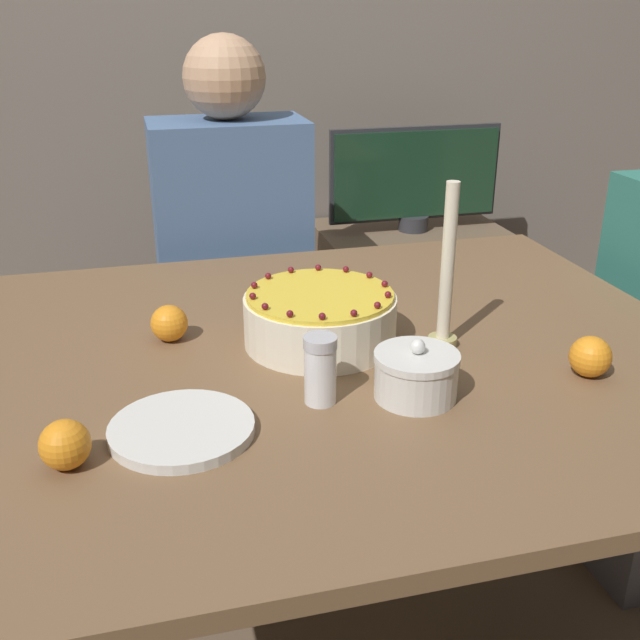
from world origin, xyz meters
name	(u,v)px	position (x,y,z in m)	size (l,w,h in m)	color
wall_behind	(225,13)	(0.00, 1.40, 1.30)	(8.00, 0.05, 2.60)	slate
dining_table	(345,401)	(0.00, 0.00, 0.65)	(1.32, 1.14, 0.76)	brown
cake	(320,318)	(-0.04, 0.04, 0.81)	(0.28, 0.28, 0.11)	#EFE5CC
sugar_bowl	(416,375)	(0.06, -0.20, 0.80)	(0.13, 0.13, 0.10)	silver
sugar_shaker	(320,369)	(-0.09, -0.17, 0.82)	(0.05, 0.05, 0.11)	white
plate_stack	(182,429)	(-0.31, -0.22, 0.77)	(0.21, 0.21, 0.02)	silver
candle	(446,282)	(0.17, -0.03, 0.88)	(0.05, 0.05, 0.30)	tan
orange_fruit_0	(169,323)	(-0.30, 0.12, 0.79)	(0.07, 0.07, 0.07)	orange
orange_fruit_1	(65,445)	(-0.47, -0.26, 0.79)	(0.07, 0.07, 0.07)	orange
orange_fruit_2	(590,357)	(0.36, -0.20, 0.80)	(0.07, 0.07, 0.07)	orange
person_man_blue_shirt	(235,305)	(-0.09, 0.77, 0.55)	(0.40, 0.34, 1.27)	#473D33
side_cabinet	(409,315)	(0.57, 1.13, 0.31)	(0.62, 0.46, 0.62)	brown
tv_monitor	(415,177)	(0.57, 1.13, 0.80)	(0.58, 0.10, 0.34)	#2D2D33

